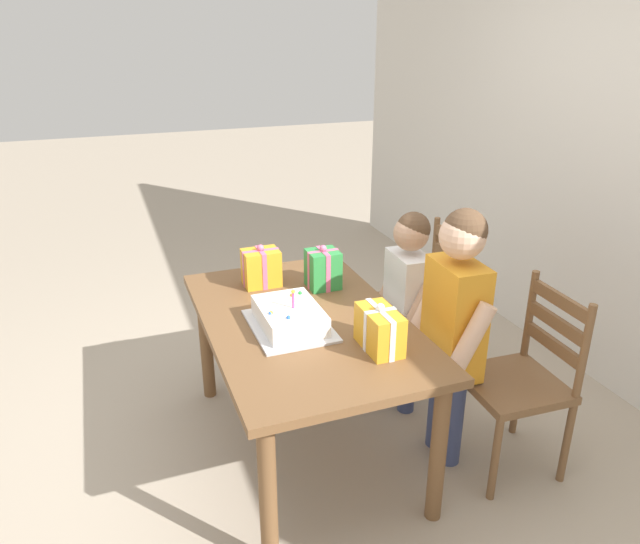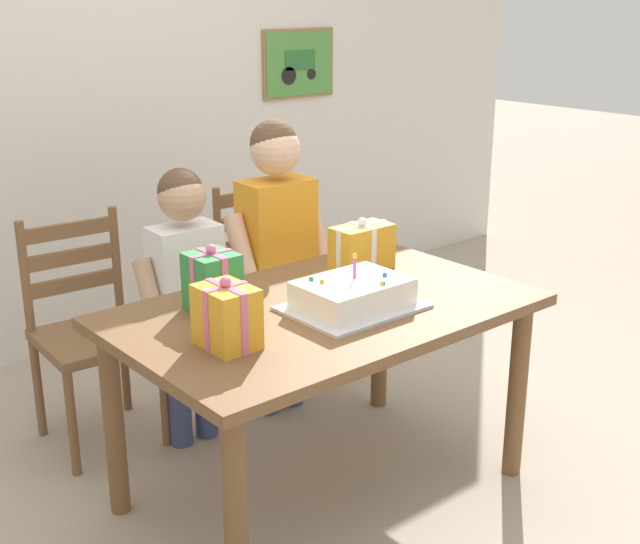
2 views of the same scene
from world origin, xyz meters
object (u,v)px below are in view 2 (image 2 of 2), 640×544
at_px(dining_table, 324,331).
at_px(gift_box_beside_cake, 227,317).
at_px(child_older, 277,240).
at_px(child_younger, 187,282).
at_px(chair_left, 91,331).
at_px(gift_box_corner_small, 212,282).
at_px(birthday_cake, 353,295).
at_px(chair_right, 271,283).
at_px(gift_box_red_large, 362,248).

distance_m(dining_table, gift_box_beside_cake, 0.50).
distance_m(gift_box_beside_cake, child_older, 1.02).
xyz_separation_m(dining_table, child_younger, (-0.16, 0.63, 0.05)).
distance_m(gift_box_beside_cake, chair_left, 1.05).
xyz_separation_m(gift_box_corner_small, chair_left, (-0.14, 0.70, -0.36)).
height_order(dining_table, birthday_cake, birthday_cake).
xyz_separation_m(chair_right, child_younger, (-0.62, -0.28, 0.22)).
distance_m(gift_box_corner_small, child_older, 0.73).
distance_m(gift_box_red_large, gift_box_corner_small, 0.68).
xyz_separation_m(gift_box_beside_cake, child_older, (0.73, 0.71, -0.05)).
relative_size(dining_table, chair_left, 1.55).
xyz_separation_m(gift_box_beside_cake, gift_box_corner_small, (0.14, 0.29, 0.00)).
bearing_deg(dining_table, chair_right, 63.58).
xyz_separation_m(gift_box_red_large, child_older, (-0.09, 0.42, -0.05)).
xyz_separation_m(dining_table, chair_left, (-0.45, 0.91, -0.17)).
distance_m(gift_box_beside_cake, child_younger, 0.78).
relative_size(child_older, child_younger, 1.13).
bearing_deg(chair_left, child_younger, -44.68).
height_order(birthday_cake, chair_right, birthday_cake).
relative_size(dining_table, chair_right, 1.55).
distance_m(dining_table, chair_left, 1.03).
xyz_separation_m(birthday_cake, child_older, (0.23, 0.72, -0.01)).
height_order(chair_right, child_older, child_older).
distance_m(dining_table, gift_box_red_large, 0.46).
height_order(chair_left, chair_right, same).
relative_size(birthday_cake, child_older, 0.35).
bearing_deg(chair_left, birthday_cake, -63.34).
height_order(gift_box_red_large, gift_box_corner_small, gift_box_corner_small).
xyz_separation_m(gift_box_corner_small, chair_right, (0.76, 0.70, -0.36)).
xyz_separation_m(chair_right, child_older, (-0.17, -0.28, 0.31)).
bearing_deg(chair_left, chair_right, 0.00).
bearing_deg(chair_right, birthday_cake, -111.77).
bearing_deg(birthday_cake, child_younger, 106.84).
bearing_deg(chair_right, gift_box_corner_small, -137.52).
bearing_deg(child_younger, child_older, -0.04).
distance_m(chair_left, child_older, 0.84).
bearing_deg(gift_box_red_large, dining_table, -150.68).
bearing_deg(chair_left, gift_box_corner_small, -78.94).
height_order(birthday_cake, gift_box_corner_small, gift_box_corner_small).
bearing_deg(child_older, gift_box_red_large, -78.20).
height_order(gift_box_beside_cake, chair_left, gift_box_beside_cake).
bearing_deg(gift_box_beside_cake, birthday_cake, -0.97).
height_order(gift_box_red_large, chair_left, gift_box_red_large).
distance_m(gift_box_red_large, child_younger, 0.69).
distance_m(child_older, child_younger, 0.45).
bearing_deg(gift_box_beside_cake, chair_right, 47.66).
xyz_separation_m(dining_table, child_older, (0.28, 0.63, 0.14)).
distance_m(dining_table, gift_box_corner_small, 0.42).
xyz_separation_m(chair_left, chair_right, (0.90, 0.00, 0.00)).
bearing_deg(birthday_cake, chair_left, 116.66).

